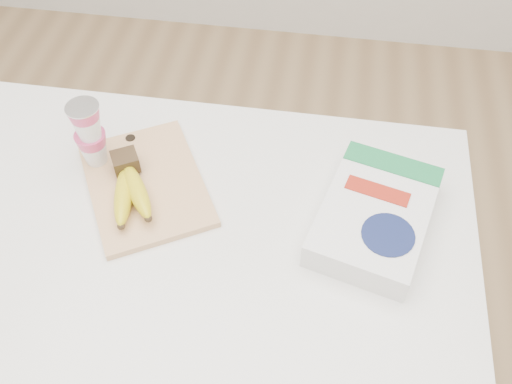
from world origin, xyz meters
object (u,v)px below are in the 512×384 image
Objects in this scene: yogurt_stack at (89,133)px; cereal_box at (375,216)px; table at (163,360)px; cutting_board at (146,184)px; bananas at (129,187)px.

cereal_box is (0.54, -0.07, -0.06)m from yogurt_stack.
cereal_box is (0.42, 0.13, 0.48)m from table.
table is at bearing -148.38° from cereal_box.
cereal_box is (0.43, -0.03, 0.02)m from cutting_board.
yogurt_stack is at bearing -172.12° from cereal_box.
bananas is at bearing -164.30° from cereal_box.
yogurt_stack reaches higher than cereal_box.
cereal_box reaches higher than table.
cereal_box reaches higher than cutting_board.
cereal_box is at bearing -33.24° from cutting_board.
cutting_board is at bearing 95.21° from table.
cutting_board is at bearing -20.01° from yogurt_stack.
table is 4.28× the size of cutting_board.
yogurt_stack is at bearing 130.34° from cutting_board.
table is 4.00× the size of cereal_box.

